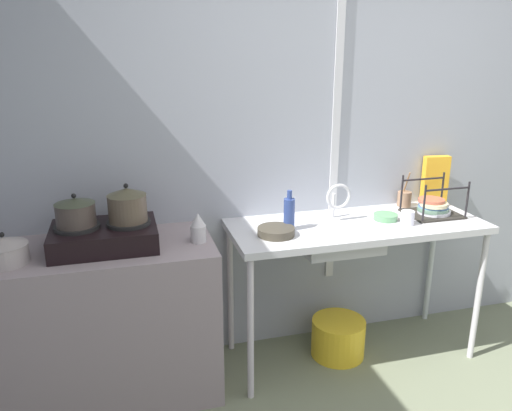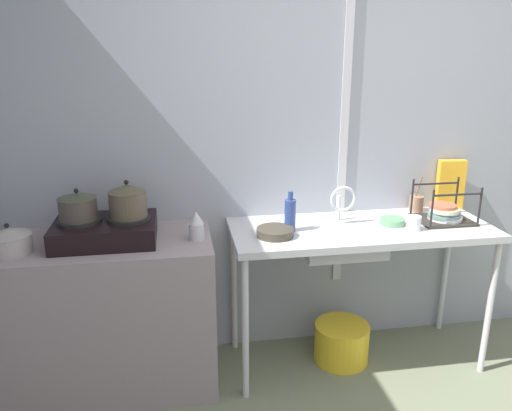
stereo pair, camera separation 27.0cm
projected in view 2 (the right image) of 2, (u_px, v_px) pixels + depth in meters
name	position (u px, v px, depth m)	size (l,w,h in m)	color
wall_back	(366.00, 129.00, 3.03)	(5.18, 0.10, 2.74)	#9A9FAA
wall_metal_strip	(345.00, 108.00, 2.91)	(0.05, 0.01, 2.19)	silver
counter_concrete	(111.00, 315.00, 2.75)	(1.12, 0.57, 0.87)	gray
counter_sink	(361.00, 238.00, 2.86)	(1.49, 0.57, 0.87)	silver
stove	(105.00, 230.00, 2.61)	(0.52, 0.38, 0.13)	black
pot_on_left_burner	(78.00, 206.00, 2.55)	(0.20, 0.20, 0.16)	#453B35
pot_on_right_burner	(128.00, 201.00, 2.58)	(0.20, 0.20, 0.20)	brown
pot_beside_stove	(9.00, 240.00, 2.45)	(0.22, 0.22, 0.16)	#A49A99
percolator	(196.00, 226.00, 2.63)	(0.08, 0.08, 0.16)	silver
sink_basin	(342.00, 242.00, 2.80)	(0.45, 0.29, 0.14)	silver
faucet	(343.00, 200.00, 2.86)	(0.15, 0.09, 0.23)	silver
frying_pan	(275.00, 232.00, 2.69)	(0.20, 0.20, 0.04)	#3F392D
dish_rack	(444.00, 213.00, 2.92)	(0.31, 0.26, 0.23)	black
cup_by_rack	(414.00, 223.00, 2.77)	(0.08, 0.08, 0.08)	silver
small_bowl_on_drainboard	(392.00, 221.00, 2.87)	(0.14, 0.14, 0.04)	#609A67
bottle_by_sink	(290.00, 214.00, 2.75)	(0.06, 0.06, 0.23)	navy
cereal_box	(450.00, 185.00, 3.12)	(0.17, 0.05, 0.31)	gold
utensil_jar	(416.00, 203.00, 3.11)	(0.09, 0.09, 0.23)	#8F6C51
bucket_on_floor	(341.00, 342.00, 3.06)	(0.33, 0.33, 0.24)	yellow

